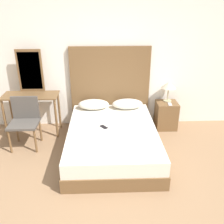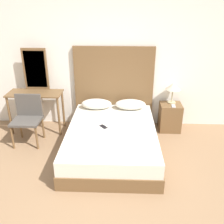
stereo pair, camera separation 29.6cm
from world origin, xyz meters
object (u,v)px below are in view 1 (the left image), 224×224
Objects in this scene: bed at (112,140)px; chair at (25,119)px; vanity_desk at (31,102)px; table_lamp at (169,86)px; phone_on_bed at (104,127)px; phone_on_nightstand at (170,104)px; nightstand at (166,115)px.

bed is 2.35× the size of chair.
table_lamp is at bearing 4.09° from vanity_desk.
table_lamp is 0.40× the size of vanity_desk.
phone_on_bed is (-0.14, 0.04, 0.23)m from bed.
chair is at bearing -92.88° from vanity_desk.
nightstand is at bearing 106.20° from phone_on_nightstand.
phone_on_bed is 0.29× the size of nightstand.
phone_on_bed reaches higher than bed.
chair reaches higher than phone_on_nightstand.
phone_on_nightstand is (0.03, -0.10, 0.28)m from nightstand.
chair is at bearing 169.01° from bed.
nightstand is at bearing 2.44° from vanity_desk.
bed is at bearing -26.03° from vanity_desk.
phone_on_nightstand is 0.15× the size of vanity_desk.
table_lamp reaches higher than phone_on_nightstand.
nightstand is (1.27, 0.80, -0.18)m from phone_on_bed.
chair reaches higher than nightstand.
table_lamp is (0.02, 0.08, 0.60)m from nightstand.
phone_on_nightstand is at bearing 0.34° from vanity_desk.
phone_on_nightstand is at bearing -73.80° from nightstand.
nightstand is 2.65m from vanity_desk.
nightstand is 1.35× the size of table_lamp.
vanity_desk is 1.16× the size of chair.
chair is (-2.67, -0.63, -0.36)m from table_lamp.
chair reaches higher than phone_on_bed.
table_lamp is at bearing 93.23° from phone_on_nightstand.
nightstand is 3.52× the size of phone_on_nightstand.
vanity_desk is at bearing 87.12° from chair.
table_lamp is (1.29, 0.88, 0.42)m from phone_on_bed.
phone_on_bed is 1.62m from table_lamp.
table_lamp is 2.66m from vanity_desk.
phone_on_bed is at bearing -10.49° from chair.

